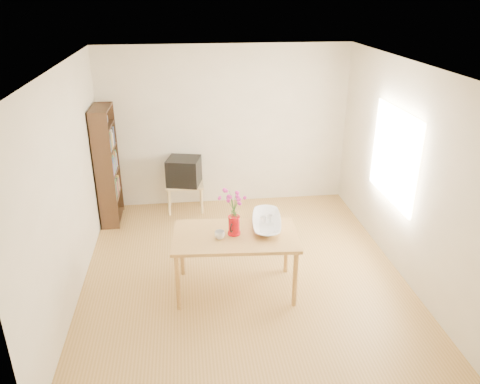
{
  "coord_description": "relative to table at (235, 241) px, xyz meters",
  "views": [
    {
      "loc": [
        -0.66,
        -5.07,
        3.37
      ],
      "look_at": [
        0.0,
        0.3,
        1.0
      ],
      "focal_mm": 35.0,
      "sensor_mm": 36.0,
      "label": 1
    }
  ],
  "objects": [
    {
      "name": "television",
      "position": [
        -0.57,
        2.33,
        0.01
      ],
      "size": [
        0.59,
        0.56,
        0.43
      ],
      "rotation": [
        0.0,
        0.0,
        -0.24
      ],
      "color": "black",
      "rests_on": "tv_stand"
    },
    {
      "name": "teacup_a",
      "position": [
        0.36,
        0.19,
        0.27
      ],
      "size": [
        0.07,
        0.07,
        0.06
      ],
      "primitive_type": "imported",
      "rotation": [
        0.0,
        0.0,
        0.14
      ],
      "color": "white",
      "rests_on": "bowl"
    },
    {
      "name": "bowl",
      "position": [
        0.4,
        0.19,
        0.32
      ],
      "size": [
        0.58,
        0.58,
        0.49
      ],
      "primitive_type": "imported",
      "rotation": [
        0.0,
        0.0,
        -0.14
      ],
      "color": "white",
      "rests_on": "table"
    },
    {
      "name": "pitcher",
      "position": [
        -0.01,
        0.02,
        0.18
      ],
      "size": [
        0.15,
        0.22,
        0.23
      ],
      "rotation": [
        0.0,
        0.0,
        -0.43
      ],
      "color": "red",
      "rests_on": "table"
    },
    {
      "name": "tv_stand",
      "position": [
        -0.57,
        2.32,
        -0.28
      ],
      "size": [
        0.6,
        0.45,
        0.46
      ],
      "color": "tan",
      "rests_on": "ground"
    },
    {
      "name": "flowers",
      "position": [
        -0.01,
        0.02,
        0.48
      ],
      "size": [
        0.26,
        0.26,
        0.37
      ],
      "primitive_type": null,
      "color": "#F639BD",
      "rests_on": "pitcher"
    },
    {
      "name": "bookshelf",
      "position": [
        -1.71,
        2.1,
        0.17
      ],
      "size": [
        0.28,
        0.7,
        1.8
      ],
      "color": "black",
      "rests_on": "ground"
    },
    {
      "name": "table",
      "position": [
        0.0,
        0.0,
        0.0
      ],
      "size": [
        1.5,
        0.93,
        0.75
      ],
      "rotation": [
        0.0,
        0.0,
        -0.07
      ],
      "color": "#AF7C3C",
      "rests_on": "ground"
    },
    {
      "name": "room",
      "position": [
        0.16,
        0.35,
        0.63
      ],
      "size": [
        4.5,
        4.5,
        4.5
      ],
      "color": "olive",
      "rests_on": "ground"
    },
    {
      "name": "mug",
      "position": [
        -0.19,
        -0.07,
        0.13
      ],
      "size": [
        0.16,
        0.16,
        0.09
      ],
      "primitive_type": "imported",
      "rotation": [
        0.0,
        0.0,
        3.71
      ],
      "color": "white",
      "rests_on": "table"
    },
    {
      "name": "teacup_b",
      "position": [
        0.44,
        0.21,
        0.27
      ],
      "size": [
        0.08,
        0.08,
        0.06
      ],
      "primitive_type": "imported",
      "rotation": [
        0.0,
        0.0,
        1.72
      ],
      "color": "white",
      "rests_on": "bowl"
    }
  ]
}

